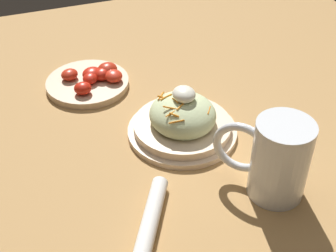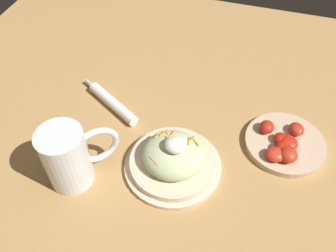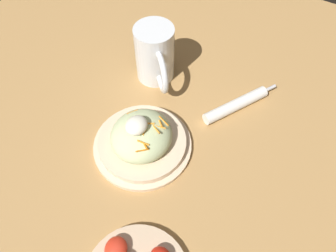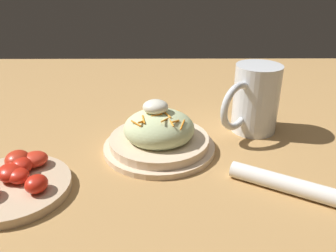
# 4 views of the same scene
# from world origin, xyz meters

# --- Properties ---
(ground_plane) EXTENTS (1.43, 1.43, 0.00)m
(ground_plane) POSITION_xyz_m (0.00, 0.00, 0.00)
(ground_plane) COLOR #B2844C
(salad_plate) EXTENTS (0.22, 0.22, 0.10)m
(salad_plate) POSITION_xyz_m (-0.03, 0.03, 0.03)
(salad_plate) COLOR beige
(salad_plate) RESTS_ON ground_plane
(beer_mug) EXTENTS (0.14, 0.14, 0.15)m
(beer_mug) POSITION_xyz_m (0.17, 0.12, 0.06)
(beer_mug) COLOR white
(beer_mug) RESTS_ON ground_plane
(napkin_roll) EXTENTS (0.19, 0.12, 0.03)m
(napkin_roll) POSITION_xyz_m (0.17, -0.11, 0.01)
(napkin_roll) COLOR white
(napkin_roll) RESTS_ON ground_plane
(tomato_plate) EXTENTS (0.19, 0.19, 0.05)m
(tomato_plate) POSITION_xyz_m (-0.26, -0.10, 0.01)
(tomato_plate) COLOR #D1B28E
(tomato_plate) RESTS_ON ground_plane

